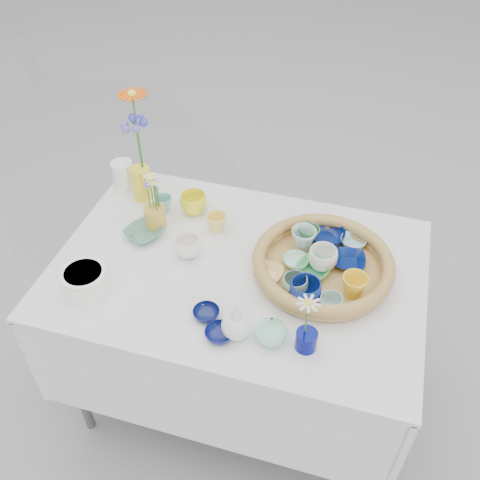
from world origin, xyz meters
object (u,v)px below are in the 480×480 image
(wicker_tray, at_px, (323,265))
(tall_vase_yellow, at_px, (142,183))
(display_table, at_px, (239,388))
(bud_vase_seafoam, at_px, (271,329))

(wicker_tray, relative_size, tall_vase_yellow, 3.41)
(wicker_tray, height_order, tall_vase_yellow, tall_vase_yellow)
(display_table, height_order, bud_vase_seafoam, bud_vase_seafoam)
(bud_vase_seafoam, bearing_deg, display_table, 123.71)
(wicker_tray, bearing_deg, display_table, -169.88)
(display_table, bearing_deg, bud_vase_seafoam, -56.29)
(display_table, relative_size, bud_vase_seafoam, 12.49)
(wicker_tray, bearing_deg, tall_vase_yellow, 164.19)
(bud_vase_seafoam, bearing_deg, wicker_tray, 72.89)
(tall_vase_yellow, bearing_deg, wicker_tray, -15.81)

